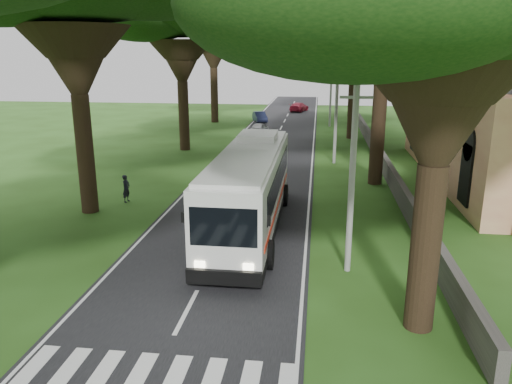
{
  "coord_description": "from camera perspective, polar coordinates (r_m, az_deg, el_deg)",
  "views": [
    {
      "loc": [
        4.15,
        -12.56,
        8.39
      ],
      "look_at": [
        1.44,
        9.22,
        2.2
      ],
      "focal_mm": 35.0,
      "sensor_mm": 36.0,
      "label": 1
    }
  ],
  "objects": [
    {
      "name": "distant_car_b",
      "position": [
        62.23,
        0.44,
        8.6
      ],
      "size": [
        2.36,
        3.94,
        1.23
      ],
      "primitive_type": "imported",
      "rotation": [
        0.0,
        0.0,
        0.31
      ],
      "color": "#21274D",
      "rests_on": "road"
    },
    {
      "name": "pole_far",
      "position": [
        58.73,
        8.56,
        11.47
      ],
      "size": [
        1.6,
        0.24,
        8.0
      ],
      "color": "gray",
      "rests_on": "ground"
    },
    {
      "name": "distant_car_c",
      "position": [
        73.5,
        4.92,
        9.67
      ],
      "size": [
        2.98,
        4.76,
        1.29
      ],
      "primitive_type": "imported",
      "rotation": [
        0.0,
        0.0,
        2.86
      ],
      "color": "maroon",
      "rests_on": "road"
    },
    {
      "name": "property_wall",
      "position": [
        37.7,
        14.34,
        3.33
      ],
      "size": [
        0.35,
        50.0,
        1.2
      ],
      "primitive_type": "cube",
      "color": "#383533",
      "rests_on": "ground"
    },
    {
      "name": "pedestrian",
      "position": [
        29.67,
        -14.61,
        0.39
      ],
      "size": [
        0.5,
        0.65,
        1.59
      ],
      "primitive_type": "imported",
      "rotation": [
        0.0,
        0.0,
        1.36
      ],
      "color": "black",
      "rests_on": "ground"
    },
    {
      "name": "tree_l_far",
      "position": [
        62.06,
        -5.0,
        20.13
      ],
      "size": [
        13.61,
        13.61,
        16.28
      ],
      "color": "black",
      "rests_on": "ground"
    },
    {
      "name": "coach_bus",
      "position": [
        23.86,
        -0.73,
        0.47
      ],
      "size": [
        3.17,
        13.26,
        3.91
      ],
      "rotation": [
        0.0,
        0.0,
        -0.0
      ],
      "color": "silver",
      "rests_on": "ground"
    },
    {
      "name": "ground",
      "position": [
        15.67,
        -9.86,
        -16.9
      ],
      "size": [
        140.0,
        140.0,
        0.0
      ],
      "primitive_type": "plane",
      "color": "#244513",
      "rests_on": "ground"
    },
    {
      "name": "road",
      "position": [
        38.71,
        0.77,
        3.25
      ],
      "size": [
        8.0,
        120.0,
        0.04
      ],
      "primitive_type": "cube",
      "color": "black",
      "rests_on": "ground"
    },
    {
      "name": "pole_near",
      "position": [
        19.08,
        10.98,
        2.71
      ],
      "size": [
        1.6,
        0.24,
        8.0
      ],
      "color": "gray",
      "rests_on": "ground"
    },
    {
      "name": "tree_r_far",
      "position": [
        68.84,
        11.33,
        19.12
      ],
      "size": [
        15.63,
        15.63,
        16.21
      ],
      "color": "black",
      "rests_on": "ground"
    },
    {
      "name": "tree_l_midb",
      "position": [
        44.28,
        -8.74,
        20.24
      ],
      "size": [
        12.89,
        12.89,
        14.92
      ],
      "color": "black",
      "rests_on": "ground"
    },
    {
      "name": "pole_mid",
      "position": [
        38.82,
        9.16,
        9.33
      ],
      "size": [
        1.6,
        0.24,
        8.0
      ],
      "color": "gray",
      "rests_on": "ground"
    },
    {
      "name": "distant_car_a",
      "position": [
        52.64,
        0.39,
        7.28
      ],
      "size": [
        1.88,
        3.74,
        1.22
      ],
      "primitive_type": "imported",
      "rotation": [
        0.0,
        0.0,
        3.02
      ],
      "color": "#A4A5A8",
      "rests_on": "road"
    },
    {
      "name": "tree_r_midb",
      "position": [
        50.72,
        11.42,
        17.76
      ],
      "size": [
        12.99,
        12.99,
        13.33
      ],
      "color": "black",
      "rests_on": "ground"
    }
  ]
}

